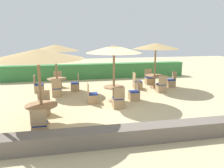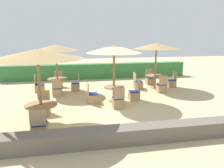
# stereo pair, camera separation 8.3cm
# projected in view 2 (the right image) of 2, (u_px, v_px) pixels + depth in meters

# --- Properties ---
(ground_plane) EXTENTS (40.00, 40.00, 0.00)m
(ground_plane) POSITION_uv_depth(u_px,v_px,m) (115.00, 108.00, 9.27)
(ground_plane) COLOR #C6B284
(hedge_row) EXTENTS (13.00, 0.70, 1.04)m
(hedge_row) POSITION_uv_depth(u_px,v_px,m) (96.00, 71.00, 15.47)
(hedge_row) COLOR #387A3D
(hedge_row) RESTS_ON ground_plane
(stone_border) EXTENTS (10.00, 0.56, 0.47)m
(stone_border) POSITION_uv_depth(u_px,v_px,m) (136.00, 134.00, 6.27)
(stone_border) COLOR #6B6056
(stone_border) RESTS_ON ground_plane
(parasol_center) EXTENTS (2.48, 2.48, 2.57)m
(parasol_center) POSITION_uv_depth(u_px,v_px,m) (114.00, 49.00, 9.63)
(parasol_center) COLOR #93704C
(parasol_center) RESTS_ON ground_plane
(round_table_center) EXTENTS (0.94, 0.94, 0.71)m
(round_table_center) POSITION_uv_depth(u_px,v_px,m) (114.00, 90.00, 10.03)
(round_table_center) COLOR #93704C
(round_table_center) RESTS_ON ground_plane
(patio_chair_center_south) EXTENTS (0.46, 0.46, 0.93)m
(patio_chair_center_south) POSITION_uv_depth(u_px,v_px,m) (118.00, 102.00, 9.20)
(patio_chair_center_south) COLOR tan
(patio_chair_center_south) RESTS_ON ground_plane
(patio_chair_center_east) EXTENTS (0.46, 0.46, 0.93)m
(patio_chair_center_east) POSITION_uv_depth(u_px,v_px,m) (134.00, 95.00, 10.27)
(patio_chair_center_east) COLOR tan
(patio_chair_center_east) RESTS_ON ground_plane
(patio_chair_center_west) EXTENTS (0.46, 0.46, 0.93)m
(patio_chair_center_west) POSITION_uv_depth(u_px,v_px,m) (93.00, 97.00, 9.88)
(patio_chair_center_west) COLOR tan
(patio_chair_center_west) RESTS_ON ground_plane
(parasol_back_right) EXTENTS (2.60, 2.60, 2.58)m
(parasol_back_right) POSITION_uv_depth(u_px,v_px,m) (156.00, 46.00, 12.24)
(parasol_back_right) COLOR #93704C
(parasol_back_right) RESTS_ON ground_plane
(round_table_back_right) EXTENTS (1.06, 1.06, 0.75)m
(round_table_back_right) POSITION_uv_depth(u_px,v_px,m) (155.00, 78.00, 12.64)
(round_table_back_right) COLOR #93704C
(round_table_back_right) RESTS_ON ground_plane
(patio_chair_back_right_west) EXTENTS (0.46, 0.46, 0.93)m
(patio_chair_back_right_west) POSITION_uv_depth(u_px,v_px,m) (138.00, 84.00, 12.55)
(patio_chair_back_right_west) COLOR tan
(patio_chair_back_right_west) RESTS_ON ground_plane
(patio_chair_back_right_east) EXTENTS (0.46, 0.46, 0.93)m
(patio_chair_back_right_east) POSITION_uv_depth(u_px,v_px,m) (171.00, 83.00, 12.92)
(patio_chair_back_right_east) COLOR tan
(patio_chair_back_right_east) RESTS_ON ground_plane
(patio_chair_back_right_south) EXTENTS (0.46, 0.46, 0.93)m
(patio_chair_back_right_south) POSITION_uv_depth(u_px,v_px,m) (161.00, 87.00, 11.75)
(patio_chair_back_right_south) COLOR tan
(patio_chair_back_right_south) RESTS_ON ground_plane
(patio_chair_back_right_north) EXTENTS (0.46, 0.46, 0.93)m
(patio_chair_back_right_north) POSITION_uv_depth(u_px,v_px,m) (150.00, 80.00, 13.64)
(patio_chair_back_right_north) COLOR tan
(patio_chair_back_right_north) RESTS_ON ground_plane
(parasol_front_left) EXTENTS (2.97, 2.97, 2.58)m
(parasol_front_left) POSITION_uv_depth(u_px,v_px,m) (37.00, 54.00, 7.04)
(parasol_front_left) COLOR #93704C
(parasol_front_left) RESTS_ON ground_plane
(round_table_front_left) EXTENTS (1.08, 1.08, 0.71)m
(round_table_front_left) POSITION_uv_depth(u_px,v_px,m) (41.00, 109.00, 7.45)
(round_table_front_left) COLOR #93704C
(round_table_front_left) RESTS_ON ground_plane
(patio_chair_front_left_north) EXTENTS (0.46, 0.46, 0.93)m
(patio_chair_front_left_north) POSITION_uv_depth(u_px,v_px,m) (44.00, 108.00, 8.42)
(patio_chair_front_left_north) COLOR tan
(patio_chair_front_left_north) RESTS_ON ground_plane
(patio_chair_front_left_south) EXTENTS (0.46, 0.46, 0.93)m
(patio_chair_front_left_south) POSITION_uv_depth(u_px,v_px,m) (40.00, 129.00, 6.56)
(patio_chair_front_left_south) COLOR tan
(patio_chair_front_left_south) RESTS_ON ground_plane
(parasol_back_left) EXTENTS (2.42, 2.42, 2.54)m
(parasol_back_left) POSITION_uv_depth(u_px,v_px,m) (56.00, 48.00, 11.44)
(parasol_back_left) COLOR #93704C
(parasol_back_left) RESTS_ON ground_plane
(round_table_back_left) EXTENTS (1.04, 1.04, 0.73)m
(round_table_back_left) POSITION_uv_depth(u_px,v_px,m) (58.00, 81.00, 11.83)
(round_table_back_left) COLOR #93704C
(round_table_back_left) RESTS_ON ground_plane
(patio_chair_back_left_north) EXTENTS (0.46, 0.46, 0.93)m
(patio_chair_back_left_north) POSITION_uv_depth(u_px,v_px,m) (58.00, 83.00, 12.88)
(patio_chair_back_left_north) COLOR tan
(patio_chair_back_left_north) RESTS_ON ground_plane
(patio_chair_back_left_south) EXTENTS (0.46, 0.46, 0.93)m
(patio_chair_back_left_south) POSITION_uv_depth(u_px,v_px,m) (57.00, 91.00, 10.97)
(patio_chair_back_left_south) COLOR tan
(patio_chair_back_left_south) RESTS_ON ground_plane
(patio_chair_back_left_west) EXTENTS (0.46, 0.46, 0.93)m
(patio_chair_back_left_west) POSITION_uv_depth(u_px,v_px,m) (39.00, 87.00, 11.75)
(patio_chair_back_left_west) COLOR tan
(patio_chair_back_left_west) RESTS_ON ground_plane
(patio_chair_back_left_east) EXTENTS (0.46, 0.46, 0.93)m
(patio_chair_back_left_east) POSITION_uv_depth(u_px,v_px,m) (76.00, 86.00, 12.10)
(patio_chair_back_left_east) COLOR tan
(patio_chair_back_left_east) RESTS_ON ground_plane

